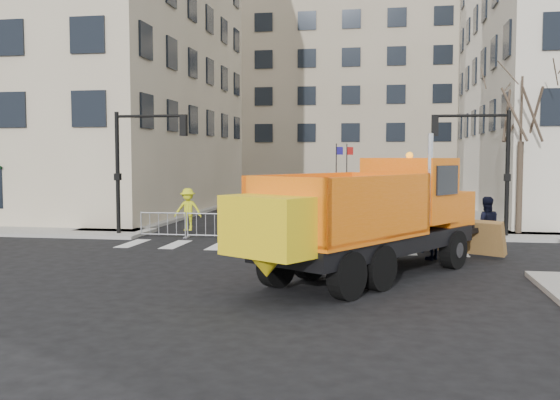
% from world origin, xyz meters
% --- Properties ---
extents(ground, '(120.00, 120.00, 0.00)m').
position_xyz_m(ground, '(0.00, 0.00, 0.00)').
color(ground, black).
rests_on(ground, ground).
extents(sidewalk_back, '(64.00, 5.00, 0.15)m').
position_xyz_m(sidewalk_back, '(0.00, 8.50, 0.07)').
color(sidewalk_back, gray).
rests_on(sidewalk_back, ground).
extents(building_left, '(24.00, 22.00, 26.00)m').
position_xyz_m(building_left, '(-20.00, 20.00, 13.00)').
color(building_left, tan).
rests_on(building_left, ground).
extents(building_far, '(30.00, 18.00, 24.00)m').
position_xyz_m(building_far, '(0.00, 52.00, 12.00)').
color(building_far, gray).
rests_on(building_far, ground).
extents(traffic_light_left, '(0.18, 0.18, 5.40)m').
position_xyz_m(traffic_light_left, '(-8.00, 7.50, 2.70)').
color(traffic_light_left, black).
rests_on(traffic_light_left, ground).
extents(traffic_light_right, '(0.18, 0.18, 5.40)m').
position_xyz_m(traffic_light_right, '(8.50, 9.50, 2.70)').
color(traffic_light_right, black).
rests_on(traffic_light_right, ground).
extents(crowd_barriers, '(12.60, 0.60, 1.10)m').
position_xyz_m(crowd_barriers, '(-0.75, 7.60, 0.55)').
color(crowd_barriers, '#9EA0A5').
rests_on(crowd_barriers, ground).
extents(street_tree, '(3.00, 3.00, 7.50)m').
position_xyz_m(street_tree, '(9.20, 10.50, 3.75)').
color(street_tree, '#382B21').
rests_on(street_tree, ground).
extents(plow_truck, '(8.02, 10.57, 4.14)m').
position_xyz_m(plow_truck, '(2.97, -0.14, 1.84)').
color(plow_truck, black).
rests_on(plow_truck, ground).
extents(cop_a, '(0.71, 0.55, 1.72)m').
position_xyz_m(cop_a, '(4.95, 5.13, 0.86)').
color(cop_a, black).
rests_on(cop_a, ground).
extents(cop_b, '(1.01, 0.79, 2.06)m').
position_xyz_m(cop_b, '(7.00, 5.07, 1.03)').
color(cop_b, black).
rests_on(cop_b, ground).
extents(cop_c, '(0.94, 1.10, 1.77)m').
position_xyz_m(cop_c, '(5.06, 3.48, 0.89)').
color(cop_c, black).
rests_on(cop_c, ground).
extents(worker, '(1.29, 0.81, 1.90)m').
position_xyz_m(worker, '(-5.30, 8.90, 1.10)').
color(worker, yellow).
rests_on(worker, sidewalk_back).
extents(newspaper_box, '(0.52, 0.48, 1.10)m').
position_xyz_m(newspaper_box, '(3.72, 7.77, 0.70)').
color(newspaper_box, maroon).
rests_on(newspaper_box, sidewalk_back).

